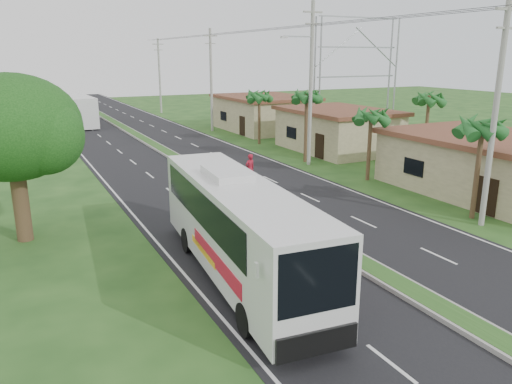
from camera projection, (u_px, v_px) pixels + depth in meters
name	position (u px, v px, depth m)	size (l,w,h in m)	color
ground	(373.00, 272.00, 19.57)	(180.00, 180.00, 0.00)	#1F4419
road_asphalt	(196.00, 170.00, 36.79)	(14.00, 160.00, 0.02)	black
median_strip	(196.00, 169.00, 36.76)	(1.20, 160.00, 0.18)	gray
lane_edge_left	(103.00, 180.00, 33.88)	(0.12, 160.00, 0.01)	silver
lane_edge_right	(276.00, 162.00, 39.69)	(0.12, 160.00, 0.01)	silver
shop_near	(492.00, 165.00, 30.33)	(8.60, 12.60, 3.52)	#998E67
shop_mid	(337.00, 129.00, 44.09)	(7.60, 10.60, 3.67)	#998E67
shop_far	(264.00, 113.00, 56.13)	(8.60, 11.60, 3.82)	#998E67
palm_verge_a	(483.00, 127.00, 24.80)	(2.40, 2.40, 5.45)	#473321
palm_verge_b	(371.00, 116.00, 32.82)	(2.40, 2.40, 5.05)	#473321
palm_verge_c	(307.00, 97.00, 38.38)	(2.40, 2.40, 5.85)	#473321
palm_verge_d	(259.00, 96.00, 46.50)	(2.40, 2.40, 5.25)	#473321
palm_behind_shop	(429.00, 99.00, 38.76)	(2.40, 2.40, 5.65)	#473321
shade_tree	(9.00, 131.00, 21.60)	(6.30, 6.00, 7.54)	#473321
utility_pole_a	(495.00, 111.00, 23.47)	(1.60, 0.28, 11.00)	gray
utility_pole_b	(311.00, 82.00, 37.08)	(3.20, 0.28, 12.00)	gray
utility_pole_c	(211.00, 79.00, 54.47)	(1.60, 0.28, 11.00)	gray
utility_pole_d	(160.00, 75.00, 71.76)	(1.60, 0.28, 10.50)	gray
billboard_lattice	(357.00, 69.00, 53.13)	(10.18, 1.18, 12.07)	gray
coach_bus_main	(238.00, 223.00, 18.52)	(3.66, 12.51, 3.99)	silver
coach_bus_far	(77.00, 108.00, 60.31)	(3.12, 12.31, 3.56)	silver
motorcyclist	(250.00, 178.00, 30.88)	(1.84, 0.89, 2.38)	black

